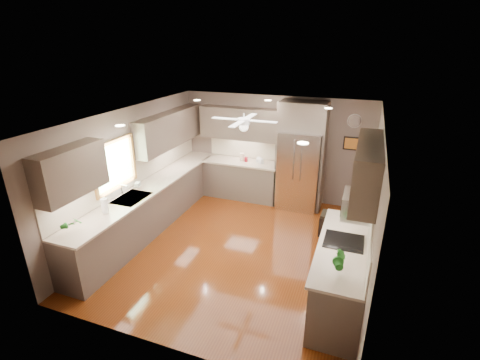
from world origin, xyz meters
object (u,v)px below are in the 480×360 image
Objects in this scene: canister_d at (246,159)px; microwave at (357,205)px; canister_c at (242,157)px; refrigerator at (300,158)px; paper_towel at (105,206)px; soap_bottle at (138,184)px; bowl at (260,162)px; stool at (330,224)px; potted_plant_left at (72,224)px; potted_plant_right at (339,260)px.

microwave is (2.64, -2.74, 0.48)m from canister_d.
refrigerator is at bearing -2.98° from canister_c.
soap_bottle is at bearing 96.01° from paper_towel.
microwave is at bearing -50.24° from bowl.
soap_bottle is 0.82× the size of bowl.
potted_plant_left is at bearing -140.31° from stool.
potted_plant_right is 3.80m from refrigerator.
soap_bottle is 1.10m from paper_towel.
potted_plant_right is at bearing -59.38° from bowl.
canister_c is 0.08× the size of refrigerator.
paper_towel is (0.11, -1.09, 0.05)m from soap_bottle.
refrigerator is (2.77, 2.24, 0.15)m from soap_bottle.
soap_bottle is 0.35× the size of microwave.
soap_bottle is at bearing -127.92° from bowl.
refrigerator is (1.31, -0.03, 0.19)m from canister_d.
refrigerator is 1.70m from stool.
bowl is 3.64m from microwave.
paper_towel is at bearing -111.80° from canister_d.
potted_plant_left is at bearing -86.60° from soap_bottle.
canister_d is at bearing -21.10° from canister_c.
microwave is (4.09, -0.47, 0.44)m from soap_bottle.
potted_plant_right is (3.85, 0.43, 0.00)m from potted_plant_left.
microwave is at bearing -73.92° from stool.
canister_c is 1.02× the size of soap_bottle.
canister_c is 0.35× the size of microwave.
canister_d is 3.62m from paper_towel.
potted_plant_right reaches higher than canister_c.
soap_bottle is 2.92m from bowl.
canister_d is 2.70m from soap_bottle.
refrigerator reaches higher than canister_c.
canister_d is at bearing 124.56° from potted_plant_right.
potted_plant_left is 4.22m from microwave.
refrigerator is at bearing 116.09° from microwave.
canister_c is at bearing 177.02° from refrigerator.
refrigerator is at bearing 127.95° from stool.
canister_d is 0.43× the size of paper_towel.
canister_c is 1.44m from refrigerator.
paper_towel is at bearing 175.91° from potted_plant_right.
microwave is at bearing 8.89° from paper_towel.
stool is 1.67× the size of paper_towel.
canister_d is 0.26× the size of stool.
bowl is 0.42× the size of microwave.
bowl is at bearing 120.62° from potted_plant_right.
potted_plant_left is 4.66m from stool.
stool is (1.84, -1.17, -0.73)m from bowl.
paper_towel is (-3.52, -2.22, 0.84)m from stool.
paper_towel reaches higher than soap_bottle.
canister_c is at bearing 73.32° from potted_plant_left.
potted_plant_right reaches higher than soap_bottle.
soap_bottle is (-1.46, -2.27, 0.04)m from canister_d.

